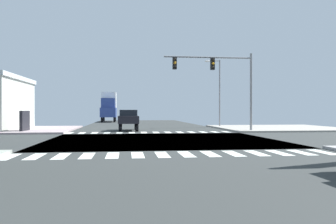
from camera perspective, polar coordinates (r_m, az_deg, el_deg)
ground at (r=21.55m, az=-0.99°, el=-4.64°), size 90.00×90.00×0.05m
sidewalk_corner_ne at (r=36.71m, az=17.60°, el=-2.51°), size 12.00×12.00×0.14m
sidewalk_corner_nw at (r=35.10m, az=-24.83°, el=-2.64°), size 12.00×12.00×0.14m
crosswalk_near at (r=14.31m, az=1.04°, el=-6.97°), size 13.50×2.00×0.01m
crosswalk_far at (r=28.78m, az=-2.99°, el=-3.37°), size 13.50×2.00×0.01m
traffic_signal_mast at (r=29.86m, az=8.19°, el=6.36°), size 7.64×0.55×6.72m
street_lamp at (r=38.85m, az=8.12°, el=4.17°), size 1.78×0.32×7.43m
sedan_crossing_2 at (r=31.61m, az=-6.52°, el=-1.03°), size 1.80×4.30×1.88m
box_truck_outer_1 at (r=57.57m, az=-9.69°, el=0.95°), size 2.40×7.20×4.85m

